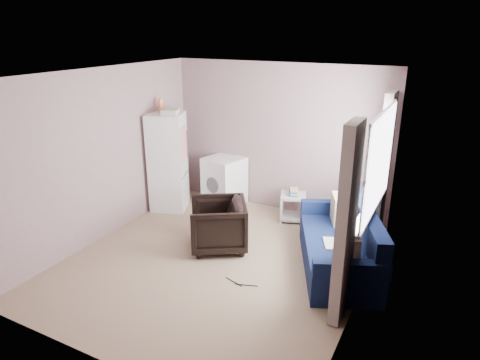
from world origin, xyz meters
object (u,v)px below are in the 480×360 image
at_px(armchair, 218,223).
at_px(sofa, 342,247).
at_px(side_table, 293,205).
at_px(fridge, 168,161).
at_px(washing_machine, 224,180).

height_order(armchair, sofa, sofa).
bearing_deg(armchair, side_table, 124.03).
bearing_deg(sofa, fridge, 145.44).
bearing_deg(side_table, armchair, -114.12).
bearing_deg(washing_machine, armchair, -50.51).
height_order(fridge, sofa, fridge).
distance_m(armchair, fridge, 1.79).
xyz_separation_m(armchair, sofa, (1.72, 0.26, -0.09)).
xyz_separation_m(fridge, side_table, (2.11, 0.50, -0.60)).
relative_size(fridge, side_table, 3.49).
xyz_separation_m(washing_machine, sofa, (2.45, -1.23, -0.14)).
xyz_separation_m(side_table, sofa, (1.11, -1.13, 0.05)).
bearing_deg(side_table, washing_machine, 175.64).
bearing_deg(side_table, sofa, -45.52).
relative_size(armchair, side_table, 1.44).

